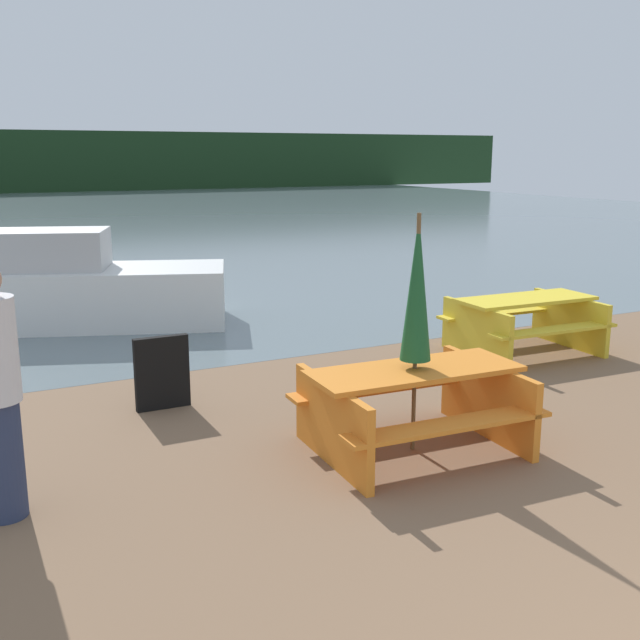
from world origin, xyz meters
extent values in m
cube|color=slate|center=(0.00, 32.40, 0.00)|extent=(60.00, 50.00, 0.00)
cube|color=orange|center=(0.14, 4.20, 0.71)|extent=(1.87, 0.79, 0.04)
cube|color=orange|center=(0.12, 3.65, 0.41)|extent=(1.85, 0.37, 0.04)
cube|color=orange|center=(0.17, 4.75, 0.41)|extent=(1.85, 0.37, 0.04)
cube|color=orange|center=(-0.64, 4.23, 0.35)|extent=(0.14, 1.38, 0.69)
cube|color=orange|center=(0.92, 4.16, 0.35)|extent=(0.14, 1.38, 0.69)
cube|color=yellow|center=(3.25, 6.28, 0.70)|extent=(1.82, 0.77, 0.04)
cube|color=yellow|center=(3.23, 5.73, 0.42)|extent=(1.81, 0.35, 0.04)
cube|color=yellow|center=(3.27, 6.83, 0.42)|extent=(1.81, 0.35, 0.04)
cube|color=yellow|center=(2.49, 6.31, 0.34)|extent=(0.12, 1.38, 0.68)
cube|color=yellow|center=(4.01, 6.25, 0.34)|extent=(0.12, 1.38, 0.68)
cylinder|color=brown|center=(0.14, 4.20, 1.03)|extent=(0.04, 0.04, 2.06)
cone|color=#195128|center=(0.14, 4.20, 1.44)|extent=(0.26, 0.26, 1.24)
cube|color=silver|center=(-1.34, 10.42, 0.43)|extent=(4.02, 2.68, 0.86)
cube|color=#B2B2B2|center=(-1.97, 10.65, 1.15)|extent=(1.90, 1.55, 0.58)
cylinder|color=#283351|center=(-3.15, 4.47, 0.43)|extent=(0.31, 0.31, 0.86)
cube|color=black|center=(-1.52, 6.24, 0.38)|extent=(0.55, 0.08, 0.75)
camera|label=1|loc=(-3.36, -0.93, 2.54)|focal=42.00mm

